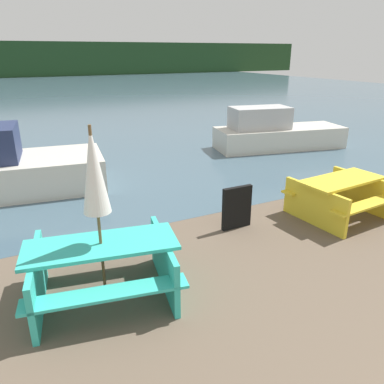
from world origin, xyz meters
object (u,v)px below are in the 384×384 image
Objects in this scene: picnic_table_teal at (103,264)px; signboard at (237,208)px; boat at (7,168)px; umbrella_white at (94,171)px; boat_second at (275,133)px; picnic_table_yellow at (340,194)px.

signboard is at bearing 19.35° from picnic_table_teal.
signboard is (3.41, -3.74, -0.16)m from boat.
signboard is at bearing -40.07° from boat.
umbrella_white is 8.58m from boat_second.
picnic_table_teal is 0.94× the size of umbrella_white.
picnic_table_teal is 2.70× the size of signboard.
boat reaches higher than picnic_table_yellow.
umbrella_white reaches higher than boat.
picnic_table_yellow is 0.44× the size of boat.
boat is at bearing 100.73° from umbrella_white.
umbrella_white is at bearing -160.65° from signboard.
boat_second is at bearing 37.36° from picnic_table_teal.
picnic_table_yellow is at bearing -104.09° from boat_second.
picnic_table_yellow is 4.67m from umbrella_white.
boat_second reaches higher than signboard.
picnic_table_yellow is 2.00m from signboard.
boat_second is (6.76, 5.16, 0.03)m from picnic_table_teal.
boat is (-0.88, 4.63, 0.09)m from picnic_table_teal.
picnic_table_yellow is 5.23m from boat_second.
boat_second reaches higher than picnic_table_yellow.
boat_second is 6.01m from signboard.
signboard is (-4.22, -4.27, -0.11)m from boat_second.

